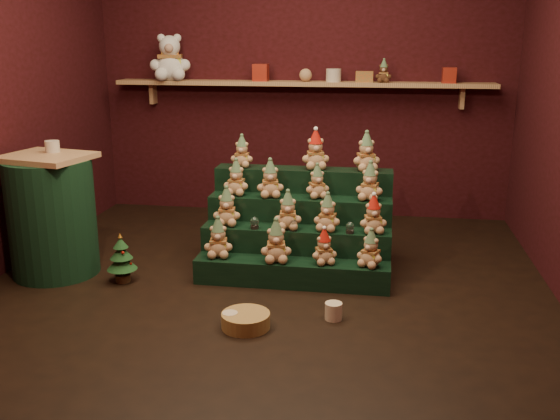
% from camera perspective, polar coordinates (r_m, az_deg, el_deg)
% --- Properties ---
extents(ground, '(4.00, 4.00, 0.00)m').
position_cam_1_polar(ground, '(4.51, -1.25, -6.90)').
color(ground, black).
rests_on(ground, ground).
extents(back_wall, '(4.00, 0.10, 2.80)m').
position_cam_1_polar(back_wall, '(6.21, 2.14, 12.52)').
color(back_wall, black).
rests_on(back_wall, ground).
extents(front_wall, '(4.00, 0.10, 2.80)m').
position_cam_1_polar(front_wall, '(2.21, -11.07, 6.99)').
color(front_wall, black).
rests_on(front_wall, ground).
extents(back_shelf, '(3.60, 0.26, 0.24)m').
position_cam_1_polar(back_shelf, '(6.04, 1.92, 11.43)').
color(back_shelf, tan).
rests_on(back_shelf, ground).
extents(riser_tier_front, '(1.40, 0.22, 0.18)m').
position_cam_1_polar(riser_tier_front, '(4.49, 1.06, -5.78)').
color(riser_tier_front, black).
rests_on(riser_tier_front, ground).
extents(riser_tier_midfront, '(1.40, 0.22, 0.36)m').
position_cam_1_polar(riser_tier_midfront, '(4.66, 1.45, -3.78)').
color(riser_tier_midfront, black).
rests_on(riser_tier_midfront, ground).
extents(riser_tier_midback, '(1.40, 0.22, 0.54)m').
position_cam_1_polar(riser_tier_midback, '(4.84, 1.81, -1.93)').
color(riser_tier_midback, black).
rests_on(riser_tier_midback, ground).
extents(riser_tier_back, '(1.40, 0.22, 0.72)m').
position_cam_1_polar(riser_tier_back, '(5.03, 2.14, -0.21)').
color(riser_tier_back, black).
rests_on(riser_tier_back, ground).
extents(teddy_0, '(0.23, 0.22, 0.29)m').
position_cam_1_polar(teddy_0, '(4.53, -5.66, -2.51)').
color(teddy_0, tan).
rests_on(teddy_0, riser_tier_front).
extents(teddy_1, '(0.25, 0.23, 0.31)m').
position_cam_1_polar(teddy_1, '(4.41, -0.36, -2.83)').
color(teddy_1, tan).
rests_on(teddy_1, riser_tier_front).
extents(teddy_2, '(0.23, 0.22, 0.25)m').
position_cam_1_polar(teddy_2, '(4.39, 4.04, -3.35)').
color(teddy_2, tan).
rests_on(teddy_2, riser_tier_front).
extents(teddy_3, '(0.24, 0.23, 0.26)m').
position_cam_1_polar(teddy_3, '(4.37, 8.30, -3.48)').
color(teddy_3, tan).
rests_on(teddy_3, riser_tier_front).
extents(teddy_4, '(0.23, 0.21, 0.29)m').
position_cam_1_polar(teddy_4, '(4.67, -4.89, 0.33)').
color(teddy_4, tan).
rests_on(teddy_4, riser_tier_midfront).
extents(teddy_5, '(0.22, 0.21, 0.28)m').
position_cam_1_polar(teddy_5, '(4.56, 0.72, -0.01)').
color(teddy_5, tan).
rests_on(teddy_5, riser_tier_midfront).
extents(teddy_6, '(0.22, 0.21, 0.27)m').
position_cam_1_polar(teddy_6, '(4.54, 4.38, -0.19)').
color(teddy_6, tan).
rests_on(teddy_6, riser_tier_midfront).
extents(teddy_7, '(0.23, 0.21, 0.27)m').
position_cam_1_polar(teddy_7, '(4.52, 8.53, -0.38)').
color(teddy_7, tan).
rests_on(teddy_7, riser_tier_midfront).
extents(teddy_8, '(0.20, 0.18, 0.27)m').
position_cam_1_polar(teddy_8, '(4.83, -4.01, 2.99)').
color(teddy_8, tan).
rests_on(teddy_8, riser_tier_midback).
extents(teddy_9, '(0.24, 0.22, 0.29)m').
position_cam_1_polar(teddy_9, '(4.75, -0.90, 2.90)').
color(teddy_9, tan).
rests_on(teddy_9, riser_tier_midback).
extents(teddy_10, '(0.23, 0.22, 0.25)m').
position_cam_1_polar(teddy_10, '(4.74, 3.41, 2.64)').
color(teddy_10, tan).
rests_on(teddy_10, riser_tier_midback).
extents(teddy_11, '(0.24, 0.22, 0.29)m').
position_cam_1_polar(teddy_11, '(4.71, 8.24, 2.61)').
color(teddy_11, tan).
rests_on(teddy_11, riser_tier_midback).
extents(teddy_12, '(0.18, 0.16, 0.25)m').
position_cam_1_polar(teddy_12, '(4.99, -3.50, 5.38)').
color(teddy_12, tan).
rests_on(teddy_12, riser_tier_back).
extents(teddy_13, '(0.25, 0.24, 0.30)m').
position_cam_1_polar(teddy_13, '(4.92, 3.26, 5.53)').
color(teddy_13, tan).
rests_on(teddy_13, riser_tier_back).
extents(teddy_14, '(0.26, 0.25, 0.30)m').
position_cam_1_polar(teddy_14, '(4.89, 7.89, 5.32)').
color(teddy_14, tan).
rests_on(teddy_14, riser_tier_back).
extents(snow_globe_a, '(0.07, 0.07, 0.09)m').
position_cam_1_polar(snow_globe_a, '(4.59, -2.34, -1.18)').
color(snow_globe_a, black).
rests_on(snow_globe_a, riser_tier_midfront).
extents(snow_globe_b, '(0.06, 0.06, 0.09)m').
position_cam_1_polar(snow_globe_b, '(4.54, 1.21, -1.35)').
color(snow_globe_b, black).
rests_on(snow_globe_b, riser_tier_midfront).
extents(snow_globe_c, '(0.06, 0.06, 0.08)m').
position_cam_1_polar(snow_globe_c, '(4.51, 6.43, -1.61)').
color(snow_globe_c, black).
rests_on(snow_globe_c, riser_tier_midfront).
extents(side_table, '(0.68, 0.63, 0.91)m').
position_cam_1_polar(side_table, '(4.91, -20.12, -0.49)').
color(side_table, tan).
rests_on(side_table, ground).
extents(table_ornament, '(0.11, 0.11, 0.08)m').
position_cam_1_polar(table_ornament, '(4.89, -20.10, 5.48)').
color(table_ornament, beige).
rests_on(table_ornament, side_table).
extents(mini_christmas_tree, '(0.22, 0.22, 0.37)m').
position_cam_1_polar(mini_christmas_tree, '(4.66, -14.29, -4.30)').
color(mini_christmas_tree, '#432D18').
rests_on(mini_christmas_tree, ground).
extents(mug_left, '(0.10, 0.10, 0.10)m').
position_cam_1_polar(mug_left, '(3.89, -4.59, -9.97)').
color(mug_left, beige).
rests_on(mug_left, ground).
extents(mug_right, '(0.11, 0.11, 0.11)m').
position_cam_1_polar(mug_right, '(3.99, 4.91, -9.19)').
color(mug_right, beige).
rests_on(mug_right, ground).
extents(wicker_basket, '(0.35, 0.35, 0.09)m').
position_cam_1_polar(wicker_basket, '(3.88, -3.15, -10.04)').
color(wicker_basket, '#A67E42').
rests_on(wicker_basket, ground).
extents(white_bear, '(0.46, 0.43, 0.55)m').
position_cam_1_polar(white_bear, '(6.28, -10.04, 14.10)').
color(white_bear, white).
rests_on(white_bear, back_shelf).
extents(brown_bear, '(0.15, 0.14, 0.21)m').
position_cam_1_polar(brown_bear, '(5.95, 9.46, 12.42)').
color(brown_bear, '#4E2B1A').
rests_on(brown_bear, back_shelf).
extents(gift_tin_red_a, '(0.14, 0.14, 0.16)m').
position_cam_1_polar(gift_tin_red_a, '(6.07, -1.77, 12.45)').
color(gift_tin_red_a, '#A22819').
rests_on(gift_tin_red_a, back_shelf).
extents(gift_tin_cream, '(0.14, 0.14, 0.12)m').
position_cam_1_polar(gift_tin_cream, '(5.98, 4.91, 12.17)').
color(gift_tin_cream, beige).
rests_on(gift_tin_cream, back_shelf).
extents(gift_tin_red_b, '(0.12, 0.12, 0.14)m').
position_cam_1_polar(gift_tin_red_b, '(6.00, 15.20, 11.80)').
color(gift_tin_red_b, '#A22819').
rests_on(gift_tin_red_b, back_shelf).
extents(shelf_plush_ball, '(0.12, 0.12, 0.12)m').
position_cam_1_polar(shelf_plush_ball, '(6.01, 2.36, 12.22)').
color(shelf_plush_ball, tan).
rests_on(shelf_plush_ball, back_shelf).
extents(scarf_gift_box, '(0.16, 0.10, 0.10)m').
position_cam_1_polar(scarf_gift_box, '(5.97, 7.73, 11.98)').
color(scarf_gift_box, '#C5481B').
rests_on(scarf_gift_box, back_shelf).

